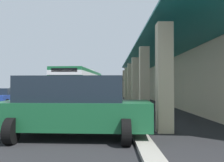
{
  "coord_description": "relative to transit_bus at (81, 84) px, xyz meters",
  "views": [
    {
      "loc": [
        21.41,
        4.31,
        1.66
      ],
      "look_at": [
        3.95,
        4.35,
        2.04
      ],
      "focal_mm": 37.44,
      "sensor_mm": 36.0,
      "label": 1
    }
  ],
  "objects": [
    {
      "name": "curb_strip",
      "position": [
        1.21,
        3.87,
        -1.79
      ],
      "size": [
        36.8,
        0.5,
        0.12
      ],
      "primitive_type": "cube",
      "color": "#9E998E",
      "rests_on": "ground"
    },
    {
      "name": "parked_sedan_blue",
      "position": [
        2.46,
        -6.32,
        -1.1
      ],
      "size": [
        4.5,
        2.2,
        1.47
      ],
      "color": "navy",
      "rests_on": "ground"
    },
    {
      "name": "parked_suv_green",
      "position": [
        14.83,
        1.75,
        -0.84
      ],
      "size": [
        2.9,
        4.91,
        1.97
      ],
      "color": "#195933",
      "rests_on": "ground"
    },
    {
      "name": "transit_bus",
      "position": [
        0.0,
        0.0,
        0.0
      ],
      "size": [
        11.38,
        3.5,
        3.34
      ],
      "color": "#196638",
      "rests_on": "ground"
    },
    {
      "name": "potted_palm",
      "position": [
        -7.53,
        5.42,
        -1.21
      ],
      "size": [
        2.11,
        1.74,
        2.61
      ],
      "color": "gray",
      "rests_on": "ground"
    },
    {
      "name": "ground",
      "position": [
        0.97,
        6.64,
        -1.85
      ],
      "size": [
        120.0,
        120.0,
        0.0
      ],
      "primitive_type": "plane",
      "color": "#262628"
    },
    {
      "name": "pedestrian",
      "position": [
        8.06,
        0.5,
        -0.96
      ],
      "size": [
        0.44,
        0.61,
        1.61
      ],
      "color": "navy",
      "rests_on": "ground"
    },
    {
      "name": "parked_sedan_silver",
      "position": [
        10.65,
        0.98,
        -1.1
      ],
      "size": [
        2.86,
        4.62,
        1.47
      ],
      "color": "#B2B5BA",
      "rests_on": "ground"
    },
    {
      "name": "parked_sedan_tan",
      "position": [
        -5.07,
        -7.83,
        -1.1
      ],
      "size": [
        4.45,
        2.11,
        1.47
      ],
      "color": "#9E845B",
      "rests_on": "ground"
    }
  ]
}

